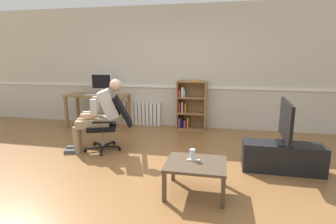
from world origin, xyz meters
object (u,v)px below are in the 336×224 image
at_px(keyboard, 94,95).
at_px(office_chair, 111,120).
at_px(bookshelf, 190,106).
at_px(person_seated, 99,113).
at_px(tv_stand, 282,157).
at_px(imac_monitor, 101,83).
at_px(spare_remote, 194,160).
at_px(tv_screen, 286,122).
at_px(computer_desk, 98,99).
at_px(computer_mouse, 106,95).
at_px(drinking_glass, 192,155).
at_px(coffee_table, 196,166).
at_px(radiator, 142,114).

xyz_separation_m(keyboard, office_chair, (0.93, -1.21, -0.25)).
distance_m(bookshelf, person_seated, 2.17).
bearing_deg(keyboard, tv_stand, -23.06).
relative_size(imac_monitor, tv_stand, 0.45).
height_order(keyboard, spare_remote, keyboard).
xyz_separation_m(tv_screen, spare_remote, (-1.17, -0.83, -0.33)).
bearing_deg(imac_monitor, office_chair, -59.36).
bearing_deg(computer_desk, computer_mouse, -24.04).
distance_m(imac_monitor, computer_mouse, 0.37).
distance_m(imac_monitor, drinking_glass, 3.54).
distance_m(bookshelf, spare_remote, 2.84).
distance_m(keyboard, spare_remote, 3.45).
distance_m(computer_mouse, tv_screen, 3.71).
distance_m(coffee_table, drinking_glass, 0.14).
bearing_deg(spare_remote, tv_stand, 121.16).
height_order(keyboard, office_chair, office_chair).
height_order(computer_desk, tv_stand, computer_desk).
bearing_deg(computer_desk, drinking_glass, -45.48).
relative_size(computer_mouse, coffee_table, 0.14).
height_order(computer_desk, tv_screen, tv_screen).
xyz_separation_m(radiator, tv_screen, (2.72, -2.08, 0.44)).
xyz_separation_m(tv_stand, spare_remote, (-1.16, -0.83, 0.19)).
xyz_separation_m(computer_desk, office_chair, (0.92, -1.35, -0.13)).
relative_size(imac_monitor, coffee_table, 0.69).
relative_size(bookshelf, tv_stand, 1.01).
height_order(computer_desk, radiator, computer_desk).
xyz_separation_m(imac_monitor, drinking_glass, (2.37, -2.57, -0.57)).
height_order(keyboard, bookshelf, bookshelf).
bearing_deg(computer_desk, office_chair, -55.76).
relative_size(office_chair, tv_screen, 1.05).
distance_m(imac_monitor, radiator, 1.17).
xyz_separation_m(tv_screen, drinking_glass, (-1.18, -0.80, -0.27)).
distance_m(imac_monitor, tv_stand, 4.05).
height_order(imac_monitor, drinking_glass, imac_monitor).
distance_m(computer_mouse, radiator, 0.96).
xyz_separation_m(computer_mouse, spare_remote, (2.20, -2.39, -0.38)).
relative_size(office_chair, coffee_table, 1.37).
distance_m(computer_desk, person_seated, 1.60).
height_order(bookshelf, spare_remote, bookshelf).
height_order(tv_screen, drinking_glass, tv_screen).
height_order(keyboard, person_seated, person_seated).
distance_m(radiator, tv_screen, 3.45).
bearing_deg(computer_mouse, coffee_table, -47.55).
distance_m(bookshelf, tv_screen, 2.54).
bearing_deg(computer_mouse, radiator, 38.37).
relative_size(imac_monitor, tv_screen, 0.53).
bearing_deg(tv_stand, computer_mouse, 154.99).
distance_m(drinking_glass, spare_remote, 0.07).
relative_size(bookshelf, tv_screen, 1.21).
xyz_separation_m(office_chair, spare_remote, (1.55, -1.16, -0.13)).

